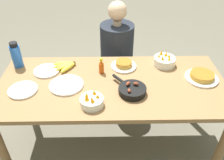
{
  "coord_description": "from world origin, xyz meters",
  "views": [
    {
      "loc": [
        -0.03,
        -1.49,
        1.89
      ],
      "look_at": [
        0.0,
        0.0,
        0.79
      ],
      "focal_mm": 38.0,
      "sensor_mm": 36.0,
      "label": 1
    }
  ],
  "objects": [
    {
      "name": "dining_table",
      "position": [
        0.0,
        0.0,
        0.66
      ],
      "size": [
        1.8,
        0.81,
        0.76
      ],
      "color": "olive",
      "rests_on": "ground_plane"
    },
    {
      "name": "fruit_bowl_citrus",
      "position": [
        -0.15,
        -0.25,
        0.79
      ],
      "size": [
        0.17,
        0.17,
        0.11
      ],
      "color": "silver",
      "rests_on": "dining_table"
    },
    {
      "name": "empty_plate_near_front",
      "position": [
        -0.67,
        -0.09,
        0.76
      ],
      "size": [
        0.22,
        0.22,
        0.02
      ],
      "color": "silver",
      "rests_on": "dining_table"
    },
    {
      "name": "frittata_plate_side",
      "position": [
        0.1,
        0.23,
        0.78
      ],
      "size": [
        0.22,
        0.22,
        0.06
      ],
      "color": "silver",
      "rests_on": "dining_table"
    },
    {
      "name": "skillet",
      "position": [
        0.14,
        -0.12,
        0.78
      ],
      "size": [
        0.25,
        0.29,
        0.08
      ],
      "rotation": [
        0.0,
        0.0,
        2.22
      ],
      "color": "black",
      "rests_on": "dining_table"
    },
    {
      "name": "banana_bunch",
      "position": [
        -0.39,
        0.23,
        0.78
      ],
      "size": [
        0.2,
        0.18,
        0.04
      ],
      "color": "yellow",
      "rests_on": "dining_table"
    },
    {
      "name": "hot_sauce_bottle",
      "position": [
        -0.09,
        0.15,
        0.82
      ],
      "size": [
        0.04,
        0.04,
        0.14
      ],
      "color": "#C64C0F",
      "rests_on": "dining_table"
    },
    {
      "name": "frittata_plate_center",
      "position": [
        0.72,
        0.04,
        0.78
      ],
      "size": [
        0.26,
        0.26,
        0.05
      ],
      "color": "silver",
      "rests_on": "dining_table"
    },
    {
      "name": "empty_plate_far_left",
      "position": [
        -0.55,
        0.17,
        0.76
      ],
      "size": [
        0.21,
        0.21,
        0.02
      ],
      "color": "silver",
      "rests_on": "dining_table"
    },
    {
      "name": "person_figure",
      "position": [
        0.06,
        0.66,
        0.49
      ],
      "size": [
        0.37,
        0.37,
        1.19
      ],
      "color": "black",
      "rests_on": "ground_plane"
    },
    {
      "name": "fruit_bowl_mango",
      "position": [
        0.46,
        0.26,
        0.8
      ],
      "size": [
        0.19,
        0.19,
        0.12
      ],
      "color": "silver",
      "rests_on": "dining_table"
    },
    {
      "name": "ground_plane",
      "position": [
        0.0,
        0.0,
        0.0
      ],
      "size": [
        14.0,
        14.0,
        0.0
      ],
      "primitive_type": "plane",
      "color": "#666051"
    },
    {
      "name": "water_bottle",
      "position": [
        -0.81,
        0.26,
        0.86
      ],
      "size": [
        0.08,
        0.08,
        0.23
      ],
      "color": "blue",
      "rests_on": "dining_table"
    },
    {
      "name": "empty_plate_far_right",
      "position": [
        -0.35,
        -0.03,
        0.76
      ],
      "size": [
        0.26,
        0.26,
        0.02
      ],
      "color": "silver",
      "rests_on": "dining_table"
    }
  ]
}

